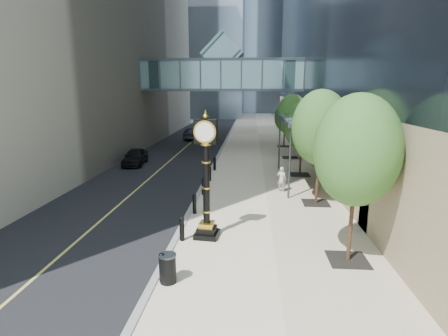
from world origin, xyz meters
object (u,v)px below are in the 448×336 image
(car_near, at_px, (135,157))
(trash_bin, at_px, (168,269))
(car_far, at_px, (194,134))
(street_clock, at_px, (206,186))
(pedestrian, at_px, (282,179))

(car_near, bearing_deg, trash_bin, -73.25)
(trash_bin, xyz_separation_m, car_far, (-4.52, 32.83, 0.21))
(trash_bin, distance_m, car_near, 18.95)
(street_clock, relative_size, car_far, 1.20)
(pedestrian, bearing_deg, car_far, -46.86)
(street_clock, bearing_deg, car_near, 124.66)
(street_clock, xyz_separation_m, pedestrian, (3.65, 6.99, -1.45))
(pedestrian, xyz_separation_m, car_near, (-11.36, 7.03, -0.14))
(car_near, distance_m, car_far, 15.39)
(trash_bin, height_order, car_far, car_far)
(street_clock, xyz_separation_m, car_far, (-5.31, 29.22, -1.55))
(pedestrian, relative_size, car_near, 0.39)
(car_near, xyz_separation_m, car_far, (2.41, 15.20, 0.03))
(car_far, bearing_deg, car_near, 88.91)
(car_near, bearing_deg, street_clock, -65.89)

